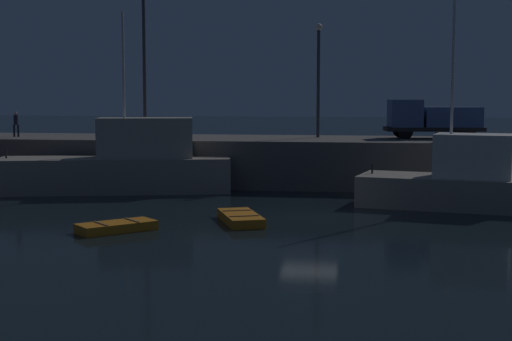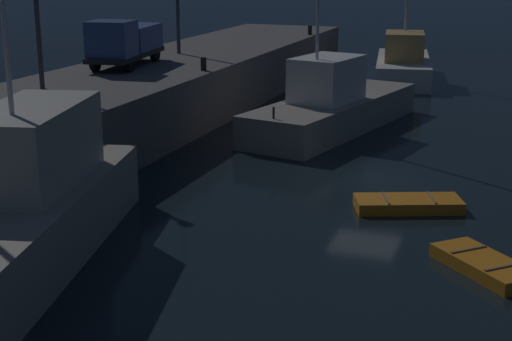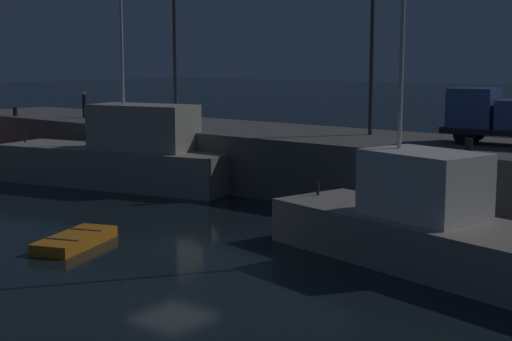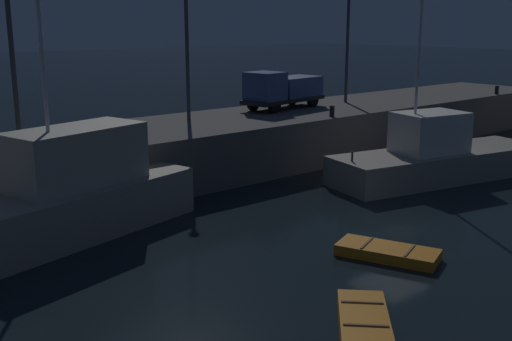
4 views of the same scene
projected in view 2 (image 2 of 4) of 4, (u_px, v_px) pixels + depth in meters
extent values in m
plane|color=black|center=(367.00, 181.00, 29.11)|extent=(320.00, 320.00, 0.00)
cube|color=#5B5956|center=(76.00, 121.00, 32.82)|extent=(60.64, 7.39, 2.80)
cube|color=gray|center=(13.00, 236.00, 20.76)|extent=(13.30, 6.36, 1.93)
cube|color=#ADA899|center=(32.00, 145.00, 21.87)|extent=(5.66, 3.58, 2.22)
cylinder|color=silver|center=(2.00, 1.00, 19.67)|extent=(0.14, 0.14, 5.84)
cube|color=gray|center=(333.00, 114.00, 37.51)|extent=(12.67, 5.98, 1.50)
cube|color=silver|center=(327.00, 79.00, 36.40)|extent=(3.97, 3.11, 2.06)
cylinder|color=#262626|center=(274.00, 113.00, 32.65)|extent=(0.10, 0.10, 0.50)
cube|color=silver|center=(403.00, 69.00, 51.68)|extent=(10.75, 5.11, 1.48)
cube|color=tan|center=(404.00, 46.00, 50.14)|extent=(3.81, 2.98, 1.80)
cylinder|color=#262626|center=(403.00, 46.00, 55.91)|extent=(0.10, 0.10, 0.50)
cube|color=orange|center=(408.00, 204.00, 25.89)|extent=(2.58, 3.75, 0.39)
cube|color=olive|center=(431.00, 198.00, 25.86)|extent=(1.20, 0.54, 0.04)
cube|color=olive|center=(385.00, 198.00, 25.81)|extent=(1.20, 0.54, 0.04)
cube|color=orange|center=(484.00, 265.00, 20.89)|extent=(3.11, 3.10, 0.37)
cube|color=olive|center=(503.00, 267.00, 20.24)|extent=(0.89, 0.90, 0.04)
cube|color=olive|center=(468.00, 249.00, 21.42)|extent=(0.89, 0.90, 0.04)
cylinder|color=#38383D|center=(36.00, 7.00, 31.41)|extent=(0.20, 0.20, 6.61)
cylinder|color=black|center=(129.00, 62.00, 36.60)|extent=(0.93, 0.40, 0.90)
cylinder|color=black|center=(95.00, 61.00, 36.93)|extent=(0.93, 0.40, 0.90)
cylinder|color=black|center=(155.00, 53.00, 40.12)|extent=(0.93, 0.40, 0.90)
cylinder|color=black|center=(124.00, 52.00, 40.46)|extent=(0.93, 0.40, 0.90)
cube|color=black|center=(126.00, 54.00, 38.49)|extent=(6.07, 2.80, 0.25)
cube|color=#334C84|center=(112.00, 39.00, 36.58)|extent=(2.13, 2.25, 1.66)
cube|color=#334C84|center=(133.00, 37.00, 39.29)|extent=(3.64, 2.46, 1.20)
cylinder|color=black|center=(204.00, 64.00, 37.08)|extent=(0.28, 0.28, 0.63)
cylinder|color=black|center=(310.00, 30.00, 53.00)|extent=(0.28, 0.28, 0.62)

